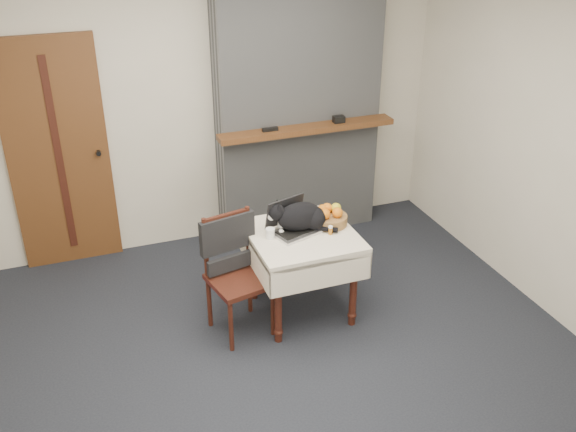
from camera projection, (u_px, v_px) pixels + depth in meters
name	position (u px, v px, depth m)	size (l,w,h in m)	color
ground	(272.00, 363.00, 4.55)	(4.50, 4.50, 0.00)	black
room_shell	(245.00, 104.00, 4.13)	(4.52, 4.01, 2.61)	beige
door	(59.00, 156.00, 5.37)	(0.82, 0.10, 2.00)	brown
chimney	(298.00, 100.00, 5.77)	(1.62, 0.48, 2.60)	gray
side_table	(302.00, 246.00, 4.85)	(0.78, 0.78, 0.70)	#3E1411
laptop	(291.00, 223.00, 4.80)	(0.40, 0.37, 0.25)	#B7B7BC
cat	(301.00, 217.00, 4.80)	(0.50, 0.30, 0.25)	black
cream_jar	(270.00, 233.00, 4.71)	(0.07, 0.07, 0.08)	white
pill_bottle	(330.00, 230.00, 4.77)	(0.03, 0.03, 0.07)	#AE6515
fruit_basket	(330.00, 217.00, 4.90)	(0.27, 0.27, 0.15)	olive
desk_clutter	(318.00, 226.00, 4.90)	(0.12, 0.01, 0.01)	black
chair	(233.00, 258.00, 4.69)	(0.49, 0.49, 0.93)	#3E1411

